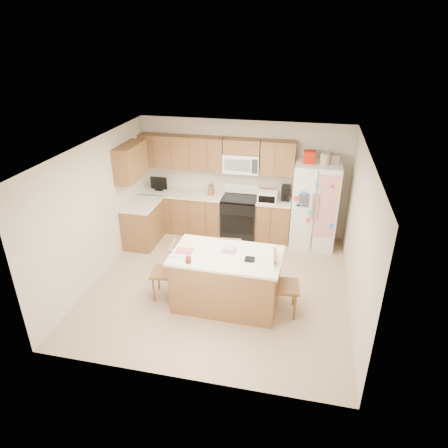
% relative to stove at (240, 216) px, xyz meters
% --- Properties ---
extents(ground, '(4.50, 4.50, 0.00)m').
position_rel_stove_xyz_m(ground, '(0.00, -1.94, -0.47)').
color(ground, tan).
rests_on(ground, ground).
extents(room_shell, '(4.60, 4.60, 2.52)m').
position_rel_stove_xyz_m(room_shell, '(0.00, -1.94, 0.97)').
color(room_shell, beige).
rests_on(room_shell, ground).
extents(cabinetry, '(3.36, 1.56, 2.15)m').
position_rel_stove_xyz_m(cabinetry, '(-0.98, -0.15, 0.44)').
color(cabinetry, '#925937').
rests_on(cabinetry, ground).
extents(stove, '(0.76, 0.65, 1.13)m').
position_rel_stove_xyz_m(stove, '(0.00, 0.00, 0.00)').
color(stove, black).
rests_on(stove, ground).
extents(refrigerator, '(0.90, 0.79, 2.04)m').
position_rel_stove_xyz_m(refrigerator, '(1.57, -0.06, 0.45)').
color(refrigerator, white).
rests_on(refrigerator, ground).
extents(island, '(1.77, 1.06, 1.05)m').
position_rel_stove_xyz_m(island, '(0.23, -2.49, 0.01)').
color(island, '#925937').
rests_on(island, ground).
extents(windsor_chair_left, '(0.47, 0.49, 1.02)m').
position_rel_stove_xyz_m(windsor_chair_left, '(-0.82, -2.48, 0.01)').
color(windsor_chair_left, '#925937').
rests_on(windsor_chair_left, ground).
extents(windsor_chair_back, '(0.45, 0.43, 0.97)m').
position_rel_stove_xyz_m(windsor_chair_back, '(0.16, -1.83, -0.02)').
color(windsor_chair_back, '#925937').
rests_on(windsor_chair_back, ground).
extents(windsor_chair_right, '(0.49, 0.51, 1.07)m').
position_rel_stove_xyz_m(windsor_chair_right, '(1.16, -2.50, 0.03)').
color(windsor_chair_right, '#925937').
rests_on(windsor_chair_right, ground).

